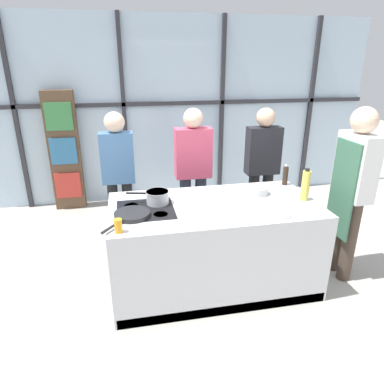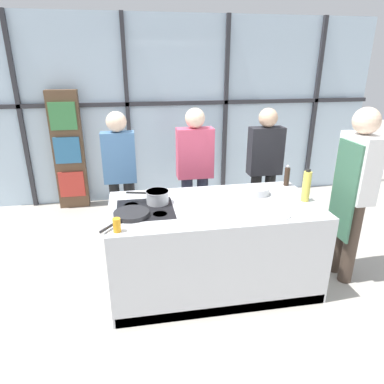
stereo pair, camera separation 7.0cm
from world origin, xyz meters
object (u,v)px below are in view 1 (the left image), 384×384
(saucepan, at_px, (157,197))
(juice_glass_near, at_px, (118,226))
(mixing_bowl, at_px, (257,190))
(pepper_grinder, at_px, (285,175))
(spectator_center_left, at_px, (193,168))
(spectator_far_left, at_px, (118,171))
(spectator_center_right, at_px, (262,164))
(white_plate, at_px, (277,214))
(oil_bottle, at_px, (305,185))
(frying_pan, at_px, (132,214))
(chef, at_px, (352,185))

(saucepan, height_order, juice_glass_near, saucepan)
(mixing_bowl, relative_size, pepper_grinder, 1.00)
(spectator_center_left, bearing_deg, spectator_far_left, 0.00)
(spectator_far_left, bearing_deg, spectator_center_right, -180.00)
(white_plate, height_order, oil_bottle, oil_bottle)
(frying_pan, bearing_deg, mixing_bowl, 13.64)
(oil_bottle, distance_m, pepper_grinder, 0.45)
(spectator_center_left, distance_m, mixing_bowl, 0.96)
(frying_pan, distance_m, juice_glass_near, 0.30)
(spectator_center_right, bearing_deg, oil_bottle, 89.94)
(spectator_center_left, height_order, pepper_grinder, spectator_center_left)
(spectator_center_left, xyz_separation_m, saucepan, (-0.53, -0.88, 0.01))
(white_plate, distance_m, mixing_bowl, 0.51)
(mixing_bowl, distance_m, oil_bottle, 0.48)
(saucepan, bearing_deg, pepper_grinder, 10.05)
(frying_pan, xyz_separation_m, saucepan, (0.25, 0.26, 0.04))
(spectator_center_left, bearing_deg, juice_glass_near, 57.74)
(chef, bearing_deg, oil_bottle, 85.54)
(spectator_far_left, relative_size, mixing_bowl, 7.05)
(white_plate, height_order, pepper_grinder, pepper_grinder)
(saucepan, distance_m, juice_glass_near, 0.64)
(oil_bottle, height_order, pepper_grinder, oil_bottle)
(saucepan, bearing_deg, spectator_center_left, 59.05)
(frying_pan, bearing_deg, juice_glass_near, -112.01)
(chef, xyz_separation_m, spectator_center_left, (-1.37, 1.11, -0.08))
(frying_pan, xyz_separation_m, oil_bottle, (1.67, 0.06, 0.13))
(chef, height_order, juice_glass_near, chef)
(frying_pan, height_order, pepper_grinder, pepper_grinder)
(chef, xyz_separation_m, oil_bottle, (-0.48, 0.04, 0.02))
(spectator_center_left, xyz_separation_m, oil_bottle, (0.89, -1.07, 0.09))
(chef, distance_m, oil_bottle, 0.48)
(white_plate, distance_m, pepper_grinder, 0.83)
(white_plate, xyz_separation_m, mixing_bowl, (0.01, 0.51, 0.03))
(oil_bottle, bearing_deg, saucepan, 172.27)
(saucepan, xyz_separation_m, mixing_bowl, (1.02, 0.05, -0.02))
(spectator_center_left, relative_size, spectator_center_right, 1.01)
(spectator_far_left, height_order, saucepan, spectator_far_left)
(saucepan, height_order, oil_bottle, oil_bottle)
(chef, relative_size, white_plate, 7.24)
(saucepan, bearing_deg, spectator_center_right, 31.79)
(spectator_far_left, distance_m, pepper_grinder, 1.89)
(spectator_far_left, relative_size, frying_pan, 3.34)
(pepper_grinder, bearing_deg, mixing_bowl, -153.67)
(chef, xyz_separation_m, spectator_center_right, (-0.48, 1.11, -0.08))
(spectator_center_left, xyz_separation_m, mixing_bowl, (0.49, -0.83, -0.02))
(mixing_bowl, bearing_deg, spectator_center_left, 120.92)
(spectator_center_left, relative_size, pepper_grinder, 7.12)
(chef, relative_size, spectator_far_left, 1.08)
(spectator_center_right, distance_m, pepper_grinder, 0.63)
(spectator_center_left, xyz_separation_m, frying_pan, (-0.78, -1.13, -0.03))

